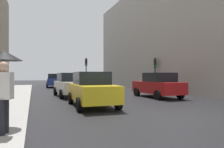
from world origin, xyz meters
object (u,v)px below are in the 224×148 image
car_white_compact (70,85)px  car_yellow_taxi (92,89)px  car_red_sedan (158,85)px  pedestrian_with_black_backpack (2,93)px  pedestrian_with_umbrella (3,67)px  traffic_light_mid_street (155,68)px  car_dark_suv (53,79)px  traffic_light_far_median (86,67)px  car_blue_van (54,80)px

car_white_compact → car_yellow_taxi: bearing=-87.6°
car_red_sedan → car_white_compact: bearing=153.2°
car_red_sedan → pedestrian_with_black_backpack: size_ratio=2.41×
pedestrian_with_umbrella → car_red_sedan: bearing=34.3°
car_yellow_taxi → car_red_sedan: bearing=24.4°
traffic_light_mid_street → car_dark_suv: traffic_light_mid_street is taller
traffic_light_far_median → car_blue_van: bearing=136.2°
traffic_light_mid_street → car_white_compact: traffic_light_mid_street is taller
car_red_sedan → pedestrian_with_umbrella: pedestrian_with_umbrella is taller
car_dark_suv → car_blue_van: bearing=-94.0°
car_yellow_taxi → car_red_sedan: (5.48, 2.49, 0.00)m
car_blue_van → pedestrian_with_umbrella: size_ratio=2.01×
pedestrian_with_black_backpack → car_red_sedan: bearing=38.6°
car_red_sedan → car_blue_van: bearing=110.1°
traffic_light_mid_street → pedestrian_with_umbrella: traffic_light_mid_street is taller
car_white_compact → pedestrian_with_black_backpack: pedestrian_with_black_backpack is taller
traffic_light_mid_street → car_white_compact: size_ratio=0.75×
car_red_sedan → traffic_light_far_median: bearing=100.5°
car_dark_suv → car_red_sedan: size_ratio=1.01×
car_blue_van → pedestrian_with_umbrella: 22.07m
traffic_light_far_median → car_red_sedan: 12.58m
car_dark_suv → pedestrian_with_umbrella: 29.23m
traffic_light_far_median → car_red_sedan: traffic_light_far_median is taller
traffic_light_far_median → car_blue_van: (-3.45, 3.31, -1.66)m
traffic_light_mid_street → car_yellow_taxi: size_ratio=0.76×
traffic_light_mid_street → car_red_sedan: bearing=-119.8°
traffic_light_mid_street → car_red_sedan: size_ratio=0.76×
car_blue_van → pedestrian_with_umbrella: (-3.40, -21.78, 0.96)m
car_yellow_taxi → car_blue_van: bearing=90.7°
traffic_light_far_median → pedestrian_with_umbrella: traffic_light_far_median is taller
car_red_sedan → pedestrian_with_umbrella: bearing=-145.7°
car_dark_suv → pedestrian_with_black_backpack: size_ratio=2.44×
pedestrian_with_black_backpack → car_yellow_taxi: bearing=53.1°
traffic_light_mid_street → car_blue_van: size_ratio=0.75×
car_red_sedan → pedestrian_with_black_backpack: bearing=-141.4°
car_red_sedan → pedestrian_with_black_backpack: (-9.01, -7.20, 0.29)m
car_blue_van → car_red_sedan: bearing=-69.9°
car_blue_van → car_yellow_taxi: (0.23, -18.07, 0.00)m
car_blue_van → car_white_compact: size_ratio=1.00×
traffic_light_far_median → car_white_compact: traffic_light_far_median is taller
traffic_light_mid_street → car_dark_suv: size_ratio=0.75×
traffic_light_far_median → car_dark_suv: size_ratio=0.85×
pedestrian_with_umbrella → car_yellow_taxi: bearing=45.7°
traffic_light_mid_street → pedestrian_with_black_backpack: size_ratio=1.83×
traffic_light_far_median → pedestrian_with_umbrella: 19.71m
car_white_compact → car_red_sedan: bearing=-26.8°
car_blue_van → car_dark_suv: bearing=86.0°
car_blue_van → pedestrian_with_black_backpack: pedestrian_with_black_backpack is taller
car_dark_suv → car_yellow_taxi: size_ratio=1.02×
pedestrian_with_black_backpack → car_blue_van: bearing=81.7°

